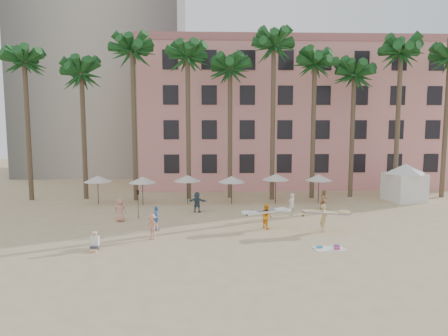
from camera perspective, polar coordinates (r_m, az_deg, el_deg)
name	(u,v)px	position (r m, az deg, el deg)	size (l,w,h in m)	color
ground	(260,245)	(24.49, 5.10, -10.92)	(120.00, 120.00, 0.00)	#D1B789
pink_hotel	(290,117)	(50.19, 9.47, 7.15)	(35.00, 14.00, 16.00)	#DB858A
grey_tower	(106,1)	(65.45, -16.48, 21.87)	(22.00, 18.00, 50.00)	#A89E8E
palm_row	(246,62)	(38.76, 3.21, 14.84)	(44.40, 5.40, 16.30)	brown
umbrella_row	(209,178)	(36.03, -2.09, -1.49)	(22.50, 2.70, 2.73)	#332B23
cabana	(405,179)	(41.12, 24.38, -1.45)	(5.29, 5.29, 3.50)	white
beach_towel	(330,248)	(24.55, 14.86, -10.99)	(1.87, 1.12, 0.14)	white
carrier_yellow	(324,216)	(27.86, 14.06, -6.72)	(2.98, 1.06, 1.88)	tan
carrier_white	(266,215)	(28.03, 6.08, -6.72)	(2.98, 1.39, 1.73)	#FF9F1A
beachgoers	(206,209)	(30.24, -2.55, -5.89)	(17.37, 9.38, 1.79)	tan
paddle	(138,201)	(31.22, -12.19, -4.58)	(0.18, 0.04, 2.23)	black
seated_man	(95,244)	(24.58, -18.00, -10.27)	(0.46, 0.80, 1.04)	#3F3F4C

